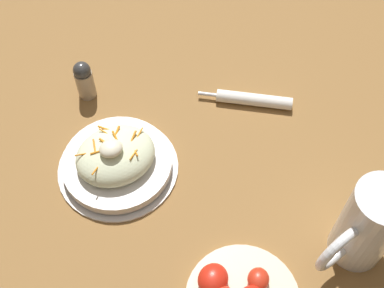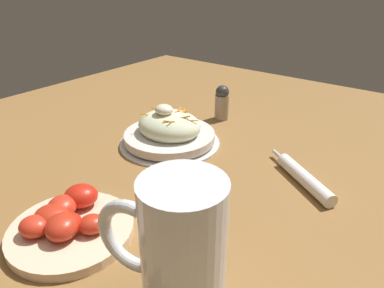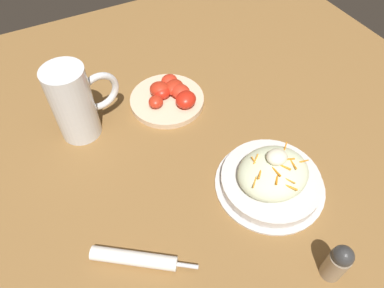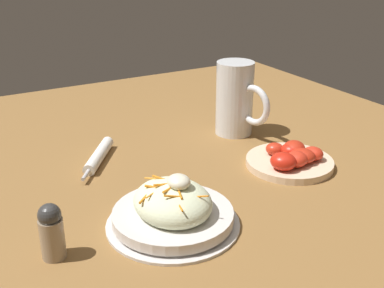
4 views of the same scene
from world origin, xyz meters
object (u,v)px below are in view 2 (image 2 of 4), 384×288
salt_shaker (222,102)px  tomato_plate (68,223)px  beer_mug (181,260)px  napkin_roll (304,178)px  salad_plate (169,132)px

salt_shaker → tomato_plate: bearing=97.3°
beer_mug → napkin_roll: 0.34m
napkin_roll → salad_plate: bearing=4.2°
salad_plate → beer_mug: beer_mug is taller
salad_plate → tomato_plate: 0.31m
beer_mug → salt_shaker: bearing=-61.4°
salad_plate → beer_mug: (-0.28, 0.31, 0.05)m
salad_plate → salt_shaker: bearing=-93.3°
salad_plate → napkin_roll: 0.29m
beer_mug → tomato_plate: (0.21, -0.00, -0.06)m
salad_plate → salt_shaker: 0.19m
napkin_roll → salt_shaker: salt_shaker is taller
salad_plate → salt_shaker: salad_plate is taller
beer_mug → salt_shaker: 0.56m
beer_mug → tomato_plate: size_ratio=0.97×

